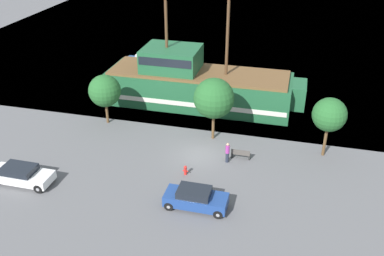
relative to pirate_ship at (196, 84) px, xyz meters
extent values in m
plane|color=#5B5B5E|center=(2.71, -9.40, -2.12)|extent=(160.00, 160.00, 0.00)
plane|color=slate|center=(2.71, 34.60, -2.12)|extent=(80.00, 80.00, 0.00)
cube|color=#1E5633|center=(0.22, 0.00, -0.52)|extent=(18.23, 5.53, 3.20)
cube|color=silver|center=(0.22, 0.00, -1.00)|extent=(17.87, 5.61, 0.45)
cube|color=#1E5633|center=(9.94, 0.00, -0.05)|extent=(1.40, 3.04, 2.24)
cube|color=brown|center=(0.22, 0.00, 1.20)|extent=(17.50, 5.09, 0.25)
cube|color=#1E5633|center=(-2.51, 0.00, 2.43)|extent=(5.47, 4.43, 2.22)
cube|color=black|center=(-2.51, 0.00, 2.77)|extent=(5.20, 4.49, 0.80)
cylinder|color=#4C331E|center=(2.96, 0.00, 5.36)|extent=(0.28, 0.28, 8.07)
cylinder|color=#4C331E|center=(-2.97, 0.00, 4.75)|extent=(0.28, 0.28, 6.86)
cube|color=navy|center=(-7.57, 8.97, -1.73)|extent=(7.52, 2.59, 0.78)
cube|color=silver|center=(-8.14, 8.97, -0.90)|extent=(3.01, 2.02, 0.89)
cube|color=black|center=(-7.24, 8.97, -0.90)|extent=(0.12, 1.82, 0.71)
cube|color=navy|center=(3.98, -16.09, -1.51)|extent=(4.25, 1.70, 0.75)
cube|color=black|center=(3.85, -16.09, -0.91)|extent=(2.21, 1.53, 0.46)
cylinder|color=black|center=(5.66, -16.85, -1.80)|extent=(0.64, 0.22, 0.64)
cylinder|color=gray|center=(5.66, -16.85, -1.80)|extent=(0.24, 0.25, 0.24)
cylinder|color=black|center=(5.66, -15.33, -1.80)|extent=(0.64, 0.22, 0.64)
cylinder|color=gray|center=(5.66, -15.33, -1.80)|extent=(0.24, 0.25, 0.24)
cylinder|color=black|center=(2.30, -16.85, -1.80)|extent=(0.64, 0.22, 0.64)
cylinder|color=gray|center=(2.30, -16.85, -1.80)|extent=(0.24, 0.25, 0.24)
cylinder|color=black|center=(2.30, -15.33, -1.80)|extent=(0.64, 0.22, 0.64)
cylinder|color=gray|center=(2.30, -15.33, -1.80)|extent=(0.24, 0.25, 0.24)
cube|color=white|center=(-9.04, -16.53, -1.54)|extent=(4.60, 1.79, 0.65)
cube|color=black|center=(-9.18, -16.53, -0.99)|extent=(2.39, 1.61, 0.46)
cylinder|color=black|center=(-7.22, -17.33, -1.78)|extent=(0.68, 0.22, 0.68)
cylinder|color=gray|center=(-7.22, -17.33, -1.78)|extent=(0.26, 0.25, 0.26)
cylinder|color=black|center=(-7.22, -15.72, -1.78)|extent=(0.68, 0.22, 0.68)
cylinder|color=gray|center=(-7.22, -15.72, -1.78)|extent=(0.26, 0.25, 0.26)
cylinder|color=black|center=(-10.87, -15.72, -1.78)|extent=(0.68, 0.22, 0.68)
cylinder|color=gray|center=(-10.87, -15.72, -1.78)|extent=(0.26, 0.25, 0.26)
cylinder|color=red|center=(2.27, -12.53, -1.84)|extent=(0.22, 0.22, 0.56)
sphere|color=red|center=(2.27, -12.53, -1.49)|extent=(0.25, 0.25, 0.25)
cylinder|color=red|center=(2.11, -12.53, -1.81)|extent=(0.10, 0.09, 0.09)
cylinder|color=red|center=(2.43, -12.53, -1.81)|extent=(0.10, 0.09, 0.09)
cube|color=#4C4742|center=(5.97, -9.20, -1.70)|extent=(1.51, 0.45, 0.05)
cube|color=#4C4742|center=(5.97, -9.40, -1.47)|extent=(1.51, 0.06, 0.40)
cube|color=#2D2D2D|center=(5.28, -9.20, -1.92)|extent=(0.12, 0.36, 0.40)
cube|color=#2D2D2D|center=(6.67, -9.20, -1.92)|extent=(0.12, 0.36, 0.40)
cylinder|color=#232838|center=(5.02, -10.02, -1.71)|extent=(0.27, 0.27, 0.84)
cylinder|color=#99338C|center=(5.02, -10.02, -0.96)|extent=(0.32, 0.32, 0.65)
sphere|color=tan|center=(5.02, -10.02, -0.53)|extent=(0.23, 0.23, 0.23)
cylinder|color=brown|center=(-6.97, -6.12, -1.14)|extent=(0.24, 0.24, 1.96)
sphere|color=#235B28|center=(-6.97, -6.12, 1.08)|extent=(2.91, 2.91, 2.91)
cylinder|color=brown|center=(3.14, -6.60, -0.94)|extent=(0.24, 0.24, 2.37)
sphere|color=#235B28|center=(3.14, -6.60, 1.70)|extent=(3.42, 3.42, 3.42)
cylinder|color=brown|center=(12.40, -7.05, -0.86)|extent=(0.24, 0.24, 2.54)
sphere|color=#235B28|center=(12.40, -7.05, 1.55)|extent=(2.68, 2.68, 2.68)
camera|label=1|loc=(9.44, -38.40, 16.42)|focal=40.00mm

